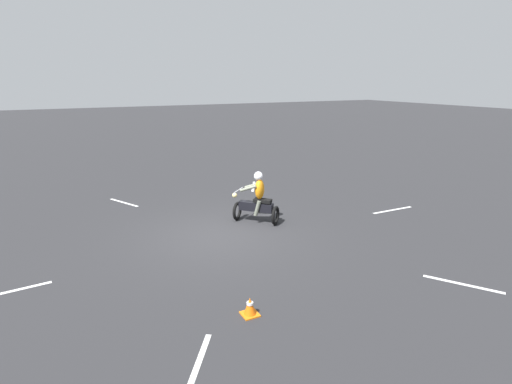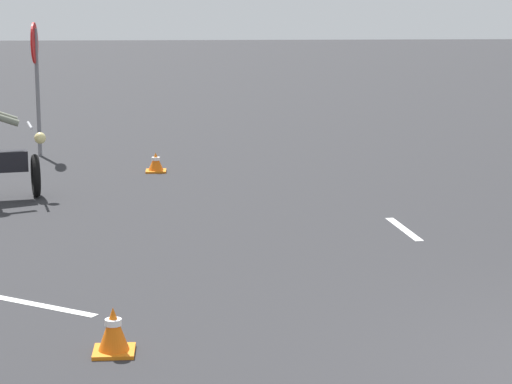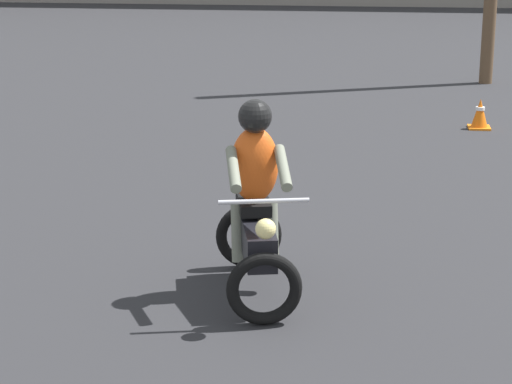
{
  "view_description": "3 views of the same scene",
  "coord_description": "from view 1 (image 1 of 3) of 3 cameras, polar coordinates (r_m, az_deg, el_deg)",
  "views": [
    {
      "loc": [
        4.06,
        10.22,
        4.4
      ],
      "look_at": [
        -1.41,
        -0.48,
        1.0
      ],
      "focal_mm": 28.0,
      "sensor_mm": 36.0,
      "label": 1
    },
    {
      "loc": [
        -6.32,
        3.55,
        2.7
      ],
      "look_at": [
        2.91,
        2.89,
        0.9
      ],
      "focal_mm": 70.0,
      "sensor_mm": 36.0,
      "label": 2
    },
    {
      "loc": [
        8.16,
        -1.59,
        3.19
      ],
      "look_at": [
        7.24,
        6.25,
        0.9
      ],
      "focal_mm": 70.0,
      "sensor_mm": 36.0,
      "label": 3
    }
  ],
  "objects": [
    {
      "name": "lane_stripe_nw",
      "position": [
        10.21,
        27.43,
        -11.6
      ],
      "size": [
        0.99,
        1.42,
        0.01
      ],
      "primitive_type": "cube",
      "rotation": [
        0.0,
        0.0,
        3.73
      ],
      "color": "silver",
      "rests_on": "ground"
    },
    {
      "name": "ground_plane",
      "position": [
        11.84,
        -5.05,
        -6.07
      ],
      "size": [
        120.0,
        120.0,
        0.0
      ],
      "primitive_type": "plane",
      "color": "#28282B"
    },
    {
      "name": "lane_stripe_sw",
      "position": [
        17.0,
        -0.37,
        0.81
      ],
      "size": [
        0.88,
        1.47,
        0.01
      ],
      "primitive_type": "cube",
      "rotation": [
        0.0,
        0.0,
        5.77
      ],
      "color": "silver",
      "rests_on": "ground"
    },
    {
      "name": "lane_stripe_se",
      "position": [
        15.56,
        -18.34,
        -1.44
      ],
      "size": [
        0.81,
        1.47,
        0.01
      ],
      "primitive_type": "cube",
      "rotation": [
        0.0,
        0.0,
        6.75
      ],
      "color": "silver",
      "rests_on": "ground"
    },
    {
      "name": "motorcycle_rider_foreground",
      "position": [
        12.55,
        0.15,
        -1.22
      ],
      "size": [
        1.39,
        1.44,
        1.66
      ],
      "rotation": [
        0.0,
        0.0,
        3.88
      ],
      "color": "black",
      "rests_on": "ground"
    },
    {
      "name": "lane_stripe_w",
      "position": [
        14.73,
        18.94,
        -2.44
      ],
      "size": [
        1.72,
        0.14,
        0.01
      ],
      "primitive_type": "cube",
      "rotation": [
        0.0,
        0.0,
        4.69
      ],
      "color": "silver",
      "rests_on": "ground"
    },
    {
      "name": "lane_stripe_e",
      "position": [
        10.29,
        -30.59,
        -11.85
      ],
      "size": [
        1.22,
        0.2,
        0.01
      ],
      "primitive_type": "cube",
      "rotation": [
        0.0,
        0.0,
        1.66
      ],
      "color": "silver",
      "rests_on": "ground"
    },
    {
      "name": "traffic_cone_far_center",
      "position": [
        7.99,
        -0.88,
        -16.07
      ],
      "size": [
        0.32,
        0.32,
        0.37
      ],
      "color": "orange",
      "rests_on": "ground"
    },
    {
      "name": "lane_stripe_ne",
      "position": [
        6.83,
        -8.88,
        -24.46
      ],
      "size": [
        1.22,
        1.77,
        0.01
      ],
      "primitive_type": "cube",
      "rotation": [
        0.0,
        0.0,
        2.56
      ],
      "color": "silver",
      "rests_on": "ground"
    }
  ]
}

